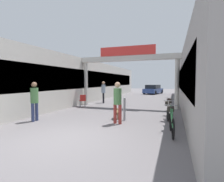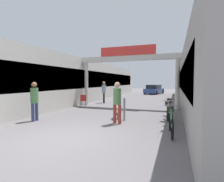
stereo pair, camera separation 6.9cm
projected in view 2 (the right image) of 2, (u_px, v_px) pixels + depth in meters
ground_plane at (67, 138)px, 5.58m from camera, size 80.00×80.00×0.00m
storefront_left at (88, 81)px, 17.54m from camera, size 3.00×26.00×3.65m
storefront_right at (200, 81)px, 14.05m from camera, size 3.00×26.00×3.65m
arcade_sign_gateway at (128, 64)px, 12.44m from camera, size 7.40×0.47×4.29m
pedestrian_with_dog at (117, 100)px, 7.47m from camera, size 0.40×0.40×1.79m
pedestrian_companion at (34, 99)px, 7.98m from camera, size 0.35×0.38×1.79m
pedestrian_carrying_crate at (104, 91)px, 14.71m from camera, size 0.46×0.46×1.82m
dog_on_leash at (116, 112)px, 8.51m from camera, size 0.45×0.73×0.51m
bicycle_green_nearest at (171, 121)px, 6.02m from camera, size 0.46×1.69×0.98m
bicycle_silver_second at (169, 113)px, 7.56m from camera, size 0.46×1.68×0.98m
bicycle_red_third at (169, 109)px, 8.85m from camera, size 0.46×1.69×0.98m
bollard_post_metal at (124, 109)px, 8.12m from camera, size 0.10×0.10×1.08m
cafe_chair_red_nearer at (83, 100)px, 12.27m from camera, size 0.56×0.56×0.89m
parked_car_blue at (154, 90)px, 25.41m from camera, size 2.62×4.29×1.33m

